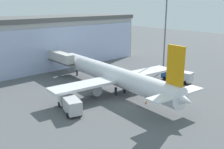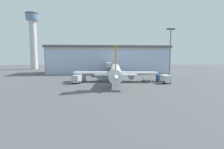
% 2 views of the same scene
% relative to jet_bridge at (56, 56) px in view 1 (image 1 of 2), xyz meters
% --- Properties ---
extents(ground, '(240.00, 240.00, 0.00)m').
position_rel_jet_bridge_xyz_m(ground, '(0.05, -28.01, -4.47)').
color(ground, '#545659').
extents(terminal_building, '(63.34, 19.70, 14.06)m').
position_rel_jet_bridge_xyz_m(terminal_building, '(0.05, 10.72, 2.56)').
color(terminal_building, '#A0A0A0').
rests_on(terminal_building, ground).
extents(jet_bridge, '(2.65, 14.67, 5.84)m').
position_rel_jet_bridge_xyz_m(jet_bridge, '(0.00, 0.00, 0.00)').
color(jet_bridge, beige).
rests_on(jet_bridge, ground).
extents(apron_light_mast, '(3.20, 0.40, 19.10)m').
position_rel_jet_bridge_xyz_m(apron_light_mast, '(22.82, -16.64, 6.83)').
color(apron_light_mast, '#59595E').
rests_on(apron_light_mast, ground).
extents(airplane, '(28.97, 39.30, 11.61)m').
position_rel_jet_bridge_xyz_m(airplane, '(1.88, -20.69, -1.03)').
color(airplane, silver).
rests_on(airplane, ground).
extents(catering_truck, '(3.92, 7.62, 2.65)m').
position_rel_jet_bridge_xyz_m(catering_truck, '(-10.63, -23.94, -3.00)').
color(catering_truck, silver).
rests_on(catering_truck, ground).
extents(fuel_truck, '(3.26, 7.52, 2.65)m').
position_rel_jet_bridge_xyz_m(fuel_truck, '(17.80, -25.06, -3.00)').
color(fuel_truck, '#2659A5').
rests_on(fuel_truck, ground).
extents(baggage_cart, '(2.86, 1.70, 1.50)m').
position_rel_jet_bridge_xyz_m(baggage_cart, '(12.34, -23.36, -3.97)').
color(baggage_cart, slate).
rests_on(baggage_cart, ground).
extents(safety_cone_nose, '(0.36, 0.36, 0.55)m').
position_rel_jet_bridge_xyz_m(safety_cone_nose, '(2.09, -29.61, -4.19)').
color(safety_cone_nose, orange).
rests_on(safety_cone_nose, ground).
extents(safety_cone_wingtip, '(0.36, 0.36, 0.55)m').
position_rel_jet_bridge_xyz_m(safety_cone_wingtip, '(15.02, -21.75, -4.19)').
color(safety_cone_wingtip, orange).
rests_on(safety_cone_wingtip, ground).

